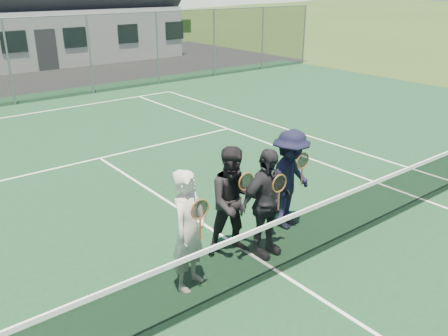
# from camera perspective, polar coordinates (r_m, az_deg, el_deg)

# --- Properties ---
(court_surface) EXTENTS (30.00, 30.00, 0.02)m
(court_surface) POSITION_cam_1_polar(r_m,az_deg,el_deg) (7.41, 6.74, -12.53)
(court_surface) COLOR #14381E
(court_surface) RESTS_ON ground
(court_markings) EXTENTS (11.03, 23.83, 0.01)m
(court_markings) POSITION_cam_1_polar(r_m,az_deg,el_deg) (7.40, 6.75, -12.44)
(court_markings) COLOR white
(court_markings) RESTS_ON court_surface
(tennis_net) EXTENTS (11.68, 0.08, 1.10)m
(tennis_net) POSITION_cam_1_polar(r_m,az_deg,el_deg) (7.13, 6.93, -9.00)
(tennis_net) COLOR slate
(tennis_net) RESTS_ON ground
(perimeter_fence) EXTENTS (30.07, 0.07, 3.02)m
(perimeter_fence) POSITION_cam_1_polar(r_m,az_deg,el_deg) (18.49, -24.49, 11.49)
(perimeter_fence) COLOR slate
(perimeter_fence) RESTS_ON ground
(player_a) EXTENTS (0.78, 0.66, 1.80)m
(player_a) POSITION_cam_1_polar(r_m,az_deg,el_deg) (6.65, -4.21, -7.47)
(player_a) COLOR beige
(player_a) RESTS_ON court_surface
(player_b) EXTENTS (1.07, 0.97, 1.80)m
(player_b) POSITION_cam_1_polar(r_m,az_deg,el_deg) (7.46, 1.26, -4.05)
(player_b) COLOR black
(player_b) RESTS_ON court_surface
(player_c) EXTENTS (1.07, 0.52, 1.80)m
(player_c) POSITION_cam_1_polar(r_m,az_deg,el_deg) (7.43, 5.08, -4.26)
(player_c) COLOR black
(player_c) RESTS_ON court_surface
(player_d) EXTENTS (1.30, 0.95, 1.80)m
(player_d) POSITION_cam_1_polar(r_m,az_deg,el_deg) (8.35, 7.93, -1.39)
(player_d) COLOR black
(player_d) RESTS_ON court_surface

